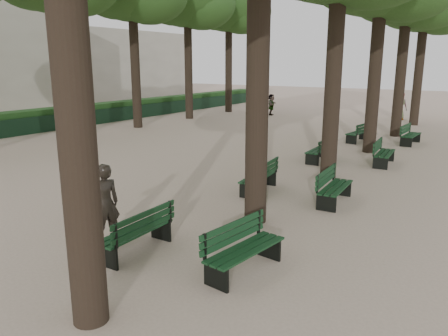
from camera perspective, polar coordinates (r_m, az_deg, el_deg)
The scene contains 16 objects.
ground at distance 9.32m, azimuth -13.49°, elevation -10.39°, with size 120.00×120.00×0.00m, color #C1A792.
tree_far_5 at distance 34.38m, azimuth 0.63°, elevation 20.98°, with size 6.00×6.00×10.45m.
bench_left_0 at distance 9.04m, azimuth -11.45°, elevation -9.17°, with size 0.62×1.81×0.92m.
bench_left_1 at distance 12.97m, azimuth 4.53°, elevation -1.91°, with size 0.77×1.85×0.92m.
bench_left_2 at distance 17.30m, azimuth 12.30°, elevation 1.75°, with size 0.64×1.82×0.92m.
bench_left_3 at distance 22.09m, azimuth 17.09°, elevation 3.99°, with size 0.77×1.85×0.92m.
bench_right_0 at distance 8.10m, azimuth 2.72°, elevation -11.71°, with size 0.80×1.86×0.92m.
bench_right_1 at distance 12.25m, azimuth 14.26°, elevation -3.23°, with size 0.69×1.83×0.92m.
bench_right_2 at distance 17.36m, azimuth 20.17°, elevation 1.27°, with size 0.71×1.84×0.92m.
bench_right_3 at distance 22.22m, azimuth 23.18°, elevation 3.55°, with size 0.67×1.83×0.92m.
man_with_map at distance 9.50m, azimuth -15.32°, elevation -4.50°, with size 0.73×0.77×1.72m.
pedestrian_e at distance 32.21m, azimuth 6.20°, elevation 8.23°, with size 1.41×0.30×1.52m, color #262628.
pedestrian_d at distance 31.75m, azimuth 21.99°, elevation 7.60°, with size 0.93×0.38×1.89m, color #262628.
fence at distance 27.31m, azimuth -18.70°, elevation 5.99°, with size 0.08×42.00×0.90m, color black.
hedge at distance 27.84m, azimuth -19.63°, elevation 6.36°, with size 1.20×42.00×1.20m, color #173E15.
building_far at distance 53.14m, azimuth -15.02°, elevation 12.91°, with size 12.00×16.00×7.00m, color #B7B2A3.
Camera 1 is at (6.31, -5.76, 3.73)m, focal length 35.00 mm.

